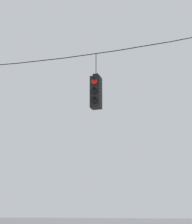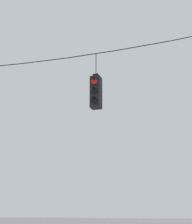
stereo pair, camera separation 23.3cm
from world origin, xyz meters
TOP-DOWN VIEW (x-y plane):
  - span_wire at (0.00, 0.19)m, footprint 13.18×0.03m
  - traffic_light_over_intersection at (0.24, 0.18)m, footprint 0.34×0.46m

SIDE VIEW (x-z plane):
  - traffic_light_over_intersection at x=0.24m, z-range 4.70..6.70m
  - span_wire at x=0.00m, z-range 7.06..7.41m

